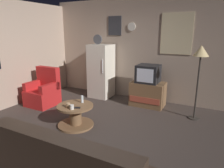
# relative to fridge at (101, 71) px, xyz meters

# --- Properties ---
(ground_plane) EXTENTS (12.00, 12.00, 0.00)m
(ground_plane) POSITION_rel_fridge_xyz_m (0.90, -2.04, -0.75)
(ground_plane) COLOR #3D332D
(wall_with_art) EXTENTS (5.20, 0.12, 2.72)m
(wall_with_art) POSITION_rel_fridge_xyz_m (0.91, 0.41, 0.61)
(wall_with_art) COLOR tan
(wall_with_art) RESTS_ON ground_plane
(fridge) EXTENTS (0.60, 0.62, 1.77)m
(fridge) POSITION_rel_fridge_xyz_m (0.00, 0.00, 0.00)
(fridge) COLOR silver
(fridge) RESTS_ON ground_plane
(tv_stand) EXTENTS (0.84, 0.53, 0.61)m
(tv_stand) POSITION_rel_fridge_xyz_m (1.44, -0.11, -0.45)
(tv_stand) COLOR brown
(tv_stand) RESTS_ON ground_plane
(crt_tv) EXTENTS (0.54, 0.51, 0.44)m
(crt_tv) POSITION_rel_fridge_xyz_m (1.42, -0.11, 0.08)
(crt_tv) COLOR black
(crt_tv) RESTS_ON tv_stand
(standing_lamp) EXTENTS (0.32, 0.32, 1.59)m
(standing_lamp) POSITION_rel_fridge_xyz_m (2.61, -0.42, 0.60)
(standing_lamp) COLOR #332D28
(standing_lamp) RESTS_ON ground_plane
(coffee_table) EXTENTS (0.72, 0.72, 0.44)m
(coffee_table) POSITION_rel_fridge_xyz_m (0.52, -1.90, -0.53)
(coffee_table) COLOR brown
(coffee_table) RESTS_ON ground_plane
(wine_glass) EXTENTS (0.05, 0.05, 0.15)m
(wine_glass) POSITION_rel_fridge_xyz_m (0.56, -1.72, -0.24)
(wine_glass) COLOR silver
(wine_glass) RESTS_ON coffee_table
(mug_ceramic_white) EXTENTS (0.08, 0.08, 0.09)m
(mug_ceramic_white) POSITION_rel_fridge_xyz_m (0.60, -2.11, -0.27)
(mug_ceramic_white) COLOR silver
(mug_ceramic_white) RESTS_ON coffee_table
(mug_ceramic_tan) EXTENTS (0.08, 0.08, 0.09)m
(mug_ceramic_tan) POSITION_rel_fridge_xyz_m (0.48, -2.07, -0.27)
(mug_ceramic_tan) COLOR tan
(mug_ceramic_tan) RESTS_ON coffee_table
(remote_control) EXTENTS (0.15, 0.11, 0.02)m
(remote_control) POSITION_rel_fridge_xyz_m (0.64, -2.02, -0.30)
(remote_control) COLOR black
(remote_control) RESTS_ON coffee_table
(armchair) EXTENTS (0.68, 0.68, 0.96)m
(armchair) POSITION_rel_fridge_xyz_m (-0.98, -1.28, -0.42)
(armchair) COLOR red
(armchair) RESTS_ON ground_plane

